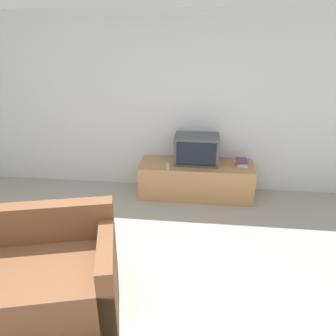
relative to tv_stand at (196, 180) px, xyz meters
The scene contains 6 objects.
wall_back 1.39m from the tv_stand, 159.21° to the left, with size 9.00×0.06×2.60m.
tv_stand is the anchor object (origin of this frame).
television 0.47m from the tv_stand, 97.82° to the left, with size 0.64×0.41×0.42m.
couch 2.78m from the tv_stand, 123.32° to the right, with size 1.93×1.33×0.86m.
book_stack 0.73m from the tv_stand, ahead, with size 0.18×0.22×0.09m.
remote_on_stand 0.50m from the tv_stand, 161.99° to the right, with size 0.07×0.20×0.02m.
Camera 1 is at (0.93, -1.74, 2.41)m, focal length 35.00 mm.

